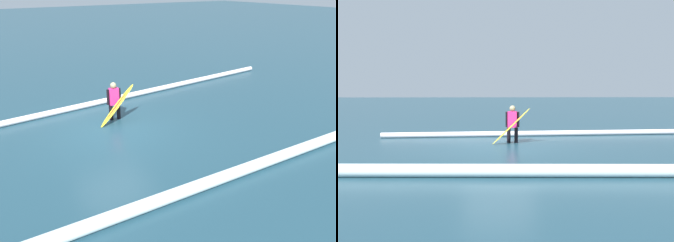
# 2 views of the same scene
# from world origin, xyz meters

# --- Properties ---
(ground_plane) EXTENTS (124.07, 124.07, 0.00)m
(ground_plane) POSITION_xyz_m (0.00, 0.00, 0.00)
(ground_plane) COLOR #204251
(surfer) EXTENTS (0.51, 0.26, 1.39)m
(surfer) POSITION_xyz_m (-0.53, -0.85, 0.77)
(surfer) COLOR black
(surfer) RESTS_ON ground_plane
(surfboard) EXTENTS (1.41, 0.36, 1.33)m
(surfboard) POSITION_xyz_m (-0.46, -0.47, 0.65)
(surfboard) COLOR yellow
(surfboard) RESTS_ON ground_plane
(wave_crest_foreground) EXTENTS (14.95, 1.29, 0.22)m
(wave_crest_foreground) POSITION_xyz_m (-2.71, -2.80, 0.11)
(wave_crest_foreground) COLOR white
(wave_crest_foreground) RESTS_ON ground_plane
(wave_crest_midground) EXTENTS (17.22, 0.94, 0.31)m
(wave_crest_midground) POSITION_xyz_m (-0.81, 4.52, 0.15)
(wave_crest_midground) COLOR white
(wave_crest_midground) RESTS_ON ground_plane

